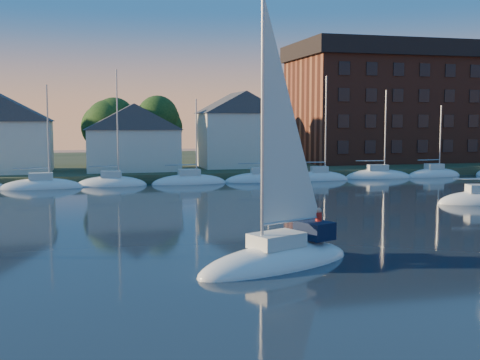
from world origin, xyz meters
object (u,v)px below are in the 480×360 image
object	(u,v)px
hero_sailboat	(279,254)
clubhouse_east	(238,129)
condo_block	(395,102)
drifting_sailboat_right	(479,202)
clubhouse_centre	(132,137)

from	to	relation	value
hero_sailboat	clubhouse_east	bearing A→B (deg)	-125.36
condo_block	hero_sailboat	size ratio (longest dim) A/B	2.14
drifting_sailboat_right	clubhouse_east	bearing A→B (deg)	123.45
clubhouse_centre	clubhouse_east	world-z (taller)	clubhouse_east
hero_sailboat	drifting_sailboat_right	size ratio (longest dim) A/B	1.26
condo_block	drifting_sailboat_right	world-z (taller)	condo_block
condo_block	hero_sailboat	bearing A→B (deg)	-123.66
clubhouse_east	condo_block	distance (m)	26.94
drifting_sailboat_right	condo_block	bearing A→B (deg)	82.71
condo_block	hero_sailboat	distance (m)	66.53
clubhouse_east	hero_sailboat	xyz separation A→B (m)	(-10.52, -48.89, -5.40)
clubhouse_east	condo_block	size ratio (longest dim) A/B	0.34
clubhouse_centre	drifting_sailboat_right	xyz separation A→B (m)	(27.10, -30.27, -5.04)
clubhouse_east	condo_block	bearing A→B (deg)	12.89
clubhouse_centre	hero_sailboat	xyz separation A→B (m)	(3.48, -46.89, -4.53)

